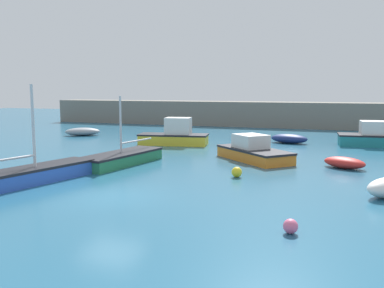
% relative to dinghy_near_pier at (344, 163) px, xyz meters
% --- Properties ---
extents(ground_plane, '(120.00, 120.00, 0.20)m').
position_rel_dinghy_near_pier_xyz_m(ground_plane, '(-9.02, -9.51, -0.41)').
color(ground_plane, '#235B7A').
extents(harbor_breakwater, '(51.05, 3.68, 2.79)m').
position_rel_dinghy_near_pier_xyz_m(harbor_breakwater, '(-9.02, 23.96, 1.09)').
color(harbor_breakwater, slate).
rests_on(harbor_breakwater, ground_plane).
extents(dinghy_near_pier, '(2.62, 2.13, 0.61)m').
position_rel_dinghy_near_pier_xyz_m(dinghy_near_pier, '(0.00, 0.00, 0.00)').
color(dinghy_near_pier, red).
rests_on(dinghy_near_pier, ground_plane).
extents(motorboat_with_cabin, '(5.52, 2.72, 2.10)m').
position_rel_dinghy_near_pier_xyz_m(motorboat_with_cabin, '(-12.27, 5.95, 0.43)').
color(motorboat_with_cabin, yellow).
rests_on(motorboat_with_cabin, ground_plane).
extents(cabin_cruiser_white, '(6.66, 2.78, 1.89)m').
position_rel_dinghy_near_pier_xyz_m(cabin_cruiser_white, '(2.69, 10.24, 0.38)').
color(cabin_cruiser_white, teal).
rests_on(cabin_cruiser_white, ground_plane).
extents(sailboat_short_mast, '(2.97, 6.16, 4.53)m').
position_rel_dinghy_near_pier_xyz_m(sailboat_short_mast, '(-13.60, -8.42, 0.09)').
color(sailboat_short_mast, '#2D56B7').
rests_on(sailboat_short_mast, ground_plane).
extents(rowboat_white_midwater, '(3.42, 2.74, 0.73)m').
position_rel_dinghy_near_pier_xyz_m(rowboat_white_midwater, '(-22.61, 9.10, 0.06)').
color(rowboat_white_midwater, gray).
rests_on(rowboat_white_midwater, ground_plane).
extents(sailboat_twin_hulled, '(2.81, 6.06, 3.91)m').
position_rel_dinghy_near_pier_xyz_m(sailboat_twin_hulled, '(-12.05, -3.00, 0.06)').
color(sailboat_twin_hulled, '#287A4C').
rests_on(sailboat_twin_hulled, ground_plane).
extents(open_tender_yellow, '(3.18, 2.04, 0.72)m').
position_rel_dinghy_near_pier_xyz_m(open_tender_yellow, '(-4.07, 9.83, 0.05)').
color(open_tender_yellow, navy).
rests_on(open_tender_yellow, ground_plane).
extents(motorboat_grey_hull, '(5.31, 5.24, 1.54)m').
position_rel_dinghy_near_pier_xyz_m(motorboat_grey_hull, '(-5.22, 0.96, 0.24)').
color(motorboat_grey_hull, orange).
rests_on(motorboat_grey_hull, ground_plane).
extents(mooring_buoy_pink, '(0.45, 0.45, 0.45)m').
position_rel_dinghy_near_pier_xyz_m(mooring_buoy_pink, '(-1.60, -11.74, -0.08)').
color(mooring_buoy_pink, '#EA668C').
rests_on(mooring_buoy_pink, ground_plane).
extents(mooring_buoy_yellow, '(0.51, 0.51, 0.51)m').
position_rel_dinghy_near_pier_xyz_m(mooring_buoy_yellow, '(-5.00, -4.27, -0.05)').
color(mooring_buoy_yellow, yellow).
rests_on(mooring_buoy_yellow, ground_plane).
extents(mooring_buoy_red, '(0.57, 0.57, 0.57)m').
position_rel_dinghy_near_pier_xyz_m(mooring_buoy_red, '(-5.90, 7.04, -0.02)').
color(mooring_buoy_red, red).
rests_on(mooring_buoy_red, ground_plane).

